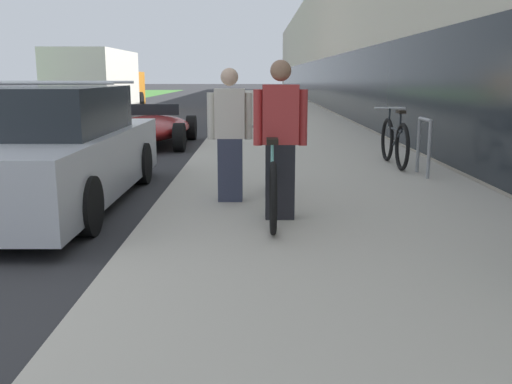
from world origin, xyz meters
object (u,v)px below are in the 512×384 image
cruiser_bike_nearest (394,142)px  person_rider (280,140)px  tandem_bicycle (270,177)px  person_bystander (229,135)px  moving_truck (98,82)px  bike_rack_hoop (423,141)px  parked_sedan_curbside (47,152)px  vintage_roadster_curbside (149,128)px

cruiser_bike_nearest → person_rider: bearing=-119.8°
tandem_bicycle → person_rider: bearing=-75.6°
tandem_bicycle → cruiser_bike_nearest: bearing=56.5°
person_rider → cruiser_bike_nearest: 4.08m
person_bystander → cruiser_bike_nearest: size_ratio=0.87×
person_bystander → cruiser_bike_nearest: (2.56, 2.68, -0.38)m
moving_truck → tandem_bicycle: bearing=-69.5°
bike_rack_hoop → parked_sedan_curbside: bearing=-163.7°
tandem_bicycle → cruiser_bike_nearest: cruiser_bike_nearest is taller
person_bystander → cruiser_bike_nearest: person_bystander is taller
vintage_roadster_curbside → person_bystander: bearing=-71.8°
person_bystander → bike_rack_hoop: person_bystander is taller
parked_sedan_curbside → cruiser_bike_nearest: bearing=26.6°
tandem_bicycle → parked_sedan_curbside: bearing=163.7°
vintage_roadster_curbside → moving_truck: 11.43m
vintage_roadster_curbside → moving_truck: (-4.01, 10.66, 0.92)m
parked_sedan_curbside → moving_truck: size_ratio=0.62×
bike_rack_hoop → parked_sedan_curbside: (-4.98, -1.46, 0.03)m
person_rider → moving_truck: bearing=110.4°
parked_sedan_curbside → vintage_roadster_curbside: parked_sedan_curbside is taller
person_rider → cruiser_bike_nearest: bearing=60.2°
person_bystander → vintage_roadster_curbside: bearing=108.2°
tandem_bicycle → vintage_roadster_curbside: size_ratio=0.67×
cruiser_bike_nearest → parked_sedan_curbside: bearing=-153.4°
tandem_bicycle → person_bystander: (-0.46, 0.50, 0.40)m
tandem_bicycle → vintage_roadster_curbside: bearing=110.4°
cruiser_bike_nearest → moving_truck: moving_truck is taller
parked_sedan_curbside → moving_truck: moving_truck is taller
cruiser_bike_nearest → parked_sedan_curbside: parked_sedan_curbside is taller
person_rider → vintage_roadster_curbside: bearing=110.1°
parked_sedan_curbside → vintage_roadster_curbside: bearing=89.1°
person_bystander → moving_truck: 18.19m
vintage_roadster_curbside → parked_sedan_curbside: bearing=-90.9°
tandem_bicycle → bike_rack_hoop: size_ratio=3.13×
person_rider → vintage_roadster_curbside: (-2.67, 7.30, -0.53)m
tandem_bicycle → bike_rack_hoop: (2.30, 2.24, 0.14)m
tandem_bicycle → person_bystander: person_bystander is taller
tandem_bicycle → parked_sedan_curbside: size_ratio=0.57×
bike_rack_hoop → person_bystander: bearing=-147.7°
bike_rack_hoop → parked_sedan_curbside: 5.19m
person_rider → vintage_roadster_curbside: 7.79m
person_rider → bike_rack_hoop: (2.22, 2.58, -0.29)m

